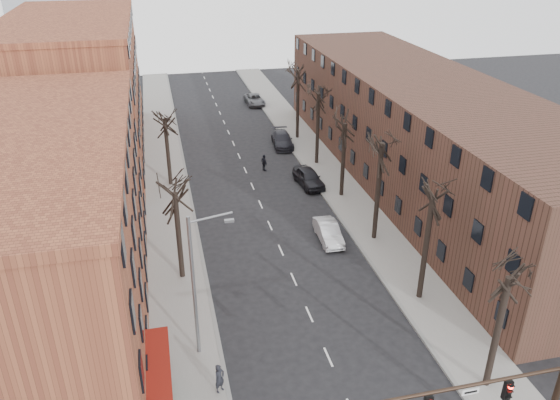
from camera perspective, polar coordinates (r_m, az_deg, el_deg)
sidewalk_left at (r=54.45m, az=-11.80°, el=1.99°), size 4.00×90.00×0.15m
sidewalk_right at (r=56.80m, az=4.51°, el=3.53°), size 4.00×90.00×0.15m
building_left_near at (r=34.76m, az=-24.51°, el=-3.71°), size 12.00×26.00×12.00m
building_left_far at (r=61.22m, az=-20.37°, el=10.53°), size 12.00×28.00×14.00m
building_right at (r=53.70m, az=14.55°, el=7.01°), size 12.00×50.00×10.00m
tree_right_a at (r=32.99m, az=20.66°, el=-17.67°), size 5.20×5.20×10.00m
tree_right_b at (r=38.12m, az=14.30°, el=-9.89°), size 5.20×5.20×10.80m
tree_right_c at (r=44.12m, az=9.77°, el=-4.02°), size 5.20×5.20×11.60m
tree_right_d at (r=50.68m, az=6.41°, el=0.42°), size 5.20×5.20×10.00m
tree_right_e at (r=57.60m, az=3.84°, el=3.81°), size 5.20×5.20×10.80m
tree_right_f at (r=64.77m, az=1.81°, el=6.46°), size 5.20×5.20×11.60m
tree_left_a at (r=39.54m, az=-10.13°, el=-7.97°), size 5.20×5.20×9.50m
tree_left_b at (r=53.57m, az=-11.32°, el=1.53°), size 5.20×5.20×9.50m
streetlight at (r=30.12m, az=-8.72°, el=-8.39°), size 2.45×0.22×9.03m
silver_sedan at (r=43.14m, az=5.08°, el=-3.36°), size 1.67×4.42×1.44m
parked_car_near at (r=52.25m, az=3.01°, el=2.37°), size 2.42×4.99×1.64m
parked_car_mid at (r=62.11m, az=0.24°, el=6.33°), size 2.59×5.40×1.52m
parked_car_far at (r=77.92m, az=-2.68°, el=10.44°), size 2.50×5.12×1.40m
pedestrian_a at (r=30.15m, az=-6.34°, el=-18.04°), size 0.75×0.71×1.72m
pedestrian_crossing at (r=55.45m, az=-1.67°, el=3.91°), size 0.74×1.09×1.72m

